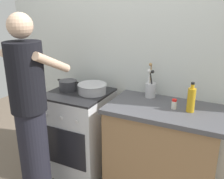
{
  "coord_description": "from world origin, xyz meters",
  "views": [
    {
      "loc": [
        1.02,
        -1.86,
        1.74
      ],
      "look_at": [
        0.05,
        0.12,
        1.0
      ],
      "focal_mm": 40.02,
      "sensor_mm": 36.0,
      "label": 1
    }
  ],
  "objects_px": {
    "pot": "(68,85)",
    "spice_bottle": "(174,104)",
    "person": "(30,114)",
    "utensil_crock": "(150,88)",
    "mixing_bowl": "(92,88)",
    "oil_bottle": "(191,99)",
    "stove_range": "(80,132)"
  },
  "relations": [
    {
      "from": "spice_bottle",
      "to": "oil_bottle",
      "type": "relative_size",
      "value": 0.34
    },
    {
      "from": "mixing_bowl",
      "to": "oil_bottle",
      "type": "height_order",
      "value": "oil_bottle"
    },
    {
      "from": "utensil_crock",
      "to": "person",
      "type": "bearing_deg",
      "value": -137.15
    },
    {
      "from": "stove_range",
      "to": "spice_bottle",
      "type": "xyz_separation_m",
      "value": [
        0.98,
        0.01,
        0.49
      ]
    },
    {
      "from": "mixing_bowl",
      "to": "utensil_crock",
      "type": "xyz_separation_m",
      "value": [
        0.56,
        0.15,
        0.04
      ]
    },
    {
      "from": "pot",
      "to": "spice_bottle",
      "type": "xyz_separation_m",
      "value": [
        1.12,
        -0.02,
        -0.01
      ]
    },
    {
      "from": "utensil_crock",
      "to": "person",
      "type": "xyz_separation_m",
      "value": [
        -0.82,
        -0.76,
        -0.13
      ]
    },
    {
      "from": "stove_range",
      "to": "mixing_bowl",
      "type": "xyz_separation_m",
      "value": [
        0.14,
        0.05,
        0.5
      ]
    },
    {
      "from": "stove_range",
      "to": "pot",
      "type": "relative_size",
      "value": 3.54
    },
    {
      "from": "pot",
      "to": "utensil_crock",
      "type": "relative_size",
      "value": 0.75
    },
    {
      "from": "spice_bottle",
      "to": "person",
      "type": "height_order",
      "value": "person"
    },
    {
      "from": "stove_range",
      "to": "person",
      "type": "relative_size",
      "value": 0.53
    },
    {
      "from": "pot",
      "to": "mixing_bowl",
      "type": "relative_size",
      "value": 0.85
    },
    {
      "from": "utensil_crock",
      "to": "oil_bottle",
      "type": "xyz_separation_m",
      "value": [
        0.41,
        -0.19,
        0.02
      ]
    },
    {
      "from": "stove_range",
      "to": "person",
      "type": "height_order",
      "value": "person"
    },
    {
      "from": "mixing_bowl",
      "to": "spice_bottle",
      "type": "relative_size",
      "value": 3.41
    },
    {
      "from": "pot",
      "to": "person",
      "type": "relative_size",
      "value": 0.15
    },
    {
      "from": "utensil_crock",
      "to": "oil_bottle",
      "type": "height_order",
      "value": "utensil_crock"
    },
    {
      "from": "pot",
      "to": "mixing_bowl",
      "type": "height_order",
      "value": "pot"
    },
    {
      "from": "stove_range",
      "to": "oil_bottle",
      "type": "xyz_separation_m",
      "value": [
        1.11,
        0.01,
        0.56
      ]
    },
    {
      "from": "oil_bottle",
      "to": "stove_range",
      "type": "bearing_deg",
      "value": -179.66
    },
    {
      "from": "mixing_bowl",
      "to": "utensil_crock",
      "type": "height_order",
      "value": "utensil_crock"
    },
    {
      "from": "pot",
      "to": "person",
      "type": "xyz_separation_m",
      "value": [
        0.02,
        -0.59,
        -0.09
      ]
    },
    {
      "from": "mixing_bowl",
      "to": "spice_bottle",
      "type": "height_order",
      "value": "mixing_bowl"
    },
    {
      "from": "mixing_bowl",
      "to": "oil_bottle",
      "type": "xyz_separation_m",
      "value": [
        0.97,
        -0.04,
        0.05
      ]
    },
    {
      "from": "spice_bottle",
      "to": "person",
      "type": "relative_size",
      "value": 0.05
    },
    {
      "from": "spice_bottle",
      "to": "oil_bottle",
      "type": "distance_m",
      "value": 0.15
    },
    {
      "from": "pot",
      "to": "spice_bottle",
      "type": "distance_m",
      "value": 1.12
    },
    {
      "from": "pot",
      "to": "oil_bottle",
      "type": "height_order",
      "value": "oil_bottle"
    },
    {
      "from": "stove_range",
      "to": "mixing_bowl",
      "type": "relative_size",
      "value": 3.01
    },
    {
      "from": "mixing_bowl",
      "to": "oil_bottle",
      "type": "relative_size",
      "value": 1.17
    },
    {
      "from": "person",
      "to": "utensil_crock",
      "type": "bearing_deg",
      "value": 42.85
    }
  ]
}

